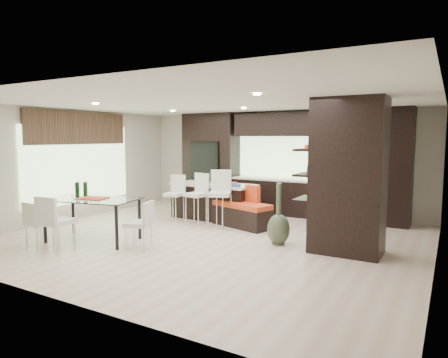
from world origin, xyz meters
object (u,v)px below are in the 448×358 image
Objects in this scene: chair_near at (57,226)px; floor_vase at (279,214)px; stool_mid at (196,204)px; stool_right at (220,205)px; chair_far at (40,226)px; bench at (242,215)px; stool_left at (174,203)px; dining_table at (93,220)px; kitchen_island at (213,201)px; chair_end at (139,227)px.

floor_vase is at bearing 32.10° from chair_near.
stool_mid is 0.65m from stool_right.
stool_right is at bearing 58.24° from chair_far.
bench is 1.86× the size of chair_far.
stool_left is 0.64m from stool_mid.
stool_left is 1.71m from bench.
floor_vase is at bearing -20.31° from bench.
dining_table is at bearing -101.49° from stool_mid.
chair_near is (-0.92, -3.06, -0.02)m from stool_mid.
stool_right reaches higher than kitchen_island.
stool_mid is 0.55× the size of dining_table.
chair_near is 1.14× the size of chair_end.
chair_near is (-0.28, -3.08, 0.01)m from stool_left.
chair_near is (-1.57, -3.04, -0.06)m from stool_right.
chair_far is at bearing 97.48° from chair_end.
stool_mid is 2.26m from chair_end.
stool_left is 0.77× the size of floor_vase.
stool_mid is 3.36m from chair_far.
chair_end is at bearing 27.79° from chair_far.
stool_right reaches higher than chair_far.
bench is 3.22m from dining_table.
stool_right is at bearing 42.67° from dining_table.
stool_left reaches higher than bench.
bench is at bearing 27.90° from stool_mid.
stool_right reaches higher than stool_left.
dining_table is (-0.92, -3.01, -0.02)m from kitchen_island.
stool_left is 2.43m from chair_end.
stool_left is at bearing 166.61° from floor_vase.
stool_left is at bearing -170.20° from stool_mid.
stool_mid reaches higher than dining_table.
floor_vase is 4.46m from chair_far.
kitchen_island reaches higher than chair_end.
kitchen_island is 2.01× the size of stool_right.
chair_near is at bearing -138.62° from stool_right.
kitchen_island is 2.76m from floor_vase.
floor_vase reaches higher than chair_far.
stool_right is at bearing -121.64° from bench.
stool_left is at bearing 78.15° from chair_far.
chair_end is at bearing -143.43° from floor_vase.
floor_vase is at bearing -30.05° from kitchen_island.
bench is 0.83× the size of dining_table.
chair_end is (-0.40, -2.23, -0.12)m from stool_right.
chair_near is at bearing -102.21° from dining_table.
chair_end is at bearing -72.87° from stool_mid.
dining_table is (-1.95, -2.56, 0.14)m from bench.
kitchen_island is 1.02m from stool_right.
stool_right reaches higher than stool_mid.
chair_end reaches higher than bench.
stool_mid is (0.64, -0.01, 0.03)m from stool_left.
stool_mid is at bearing 156.94° from stool_right.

